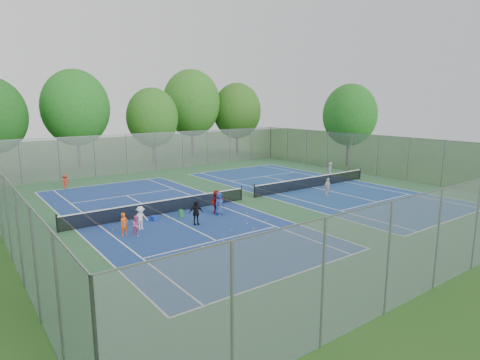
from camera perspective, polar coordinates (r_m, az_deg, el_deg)
name	(u,v)px	position (r m, az deg, el deg)	size (l,w,h in m)	color
ground	(248,199)	(30.17, 1.13, -2.72)	(120.00, 120.00, 0.00)	#224C17
court_pad	(248,199)	(30.17, 1.13, -2.70)	(32.00, 32.00, 0.01)	#2C5E39
court_left	(163,214)	(26.62, -10.94, -4.76)	(10.97, 23.77, 0.01)	navy
court_right	(313,187)	(34.78, 10.31, -1.02)	(10.97, 23.77, 0.01)	navy
net_left	(162,207)	(26.51, -10.98, -3.84)	(12.87, 0.10, 0.91)	black
net_right	(313,182)	(34.69, 10.34, -0.31)	(12.87, 0.10, 0.91)	black
fence_north	(156,152)	(43.42, -11.87, 3.95)	(32.00, 0.10, 4.00)	gray
fence_south	(476,225)	(19.97, 30.54, -5.52)	(32.00, 0.10, 4.00)	gray
fence_west	(0,205)	(23.86, -31.01, -3.08)	(32.00, 0.10, 4.00)	gray
fence_east	(378,156)	(41.41, 19.01, 3.25)	(32.00, 0.10, 4.00)	gray
tree_nl	(76,108)	(47.73, -22.34, 9.46)	(7.20, 7.20, 10.69)	#443326
tree_nc	(152,118)	(48.52, -12.37, 8.67)	(6.00, 6.00, 8.85)	#443326
tree_nr	(191,103)	(54.34, -6.92, 10.81)	(7.60, 7.60, 11.42)	#443326
tree_ne	(237,111)	(55.93, -0.43, 9.79)	(6.60, 6.60, 9.77)	#443326
tree_side_e	(350,115)	(47.08, 15.35, 8.90)	(6.00, 6.00, 9.20)	#443326
ball_crate	(154,218)	(25.24, -12.13, -5.35)	(0.36, 0.36, 0.31)	#1733AE
ball_hopper	(181,214)	(25.68, -8.38, -4.75)	(0.24, 0.24, 0.47)	#258A3E
student_a	(124,224)	(22.73, -16.16, -6.08)	(0.47, 0.31, 1.29)	#F15A16
student_b	(137,225)	(22.67, -14.49, -6.28)	(0.54, 0.42, 1.12)	#E05793
student_c	(141,218)	(23.61, -13.95, -5.25)	(0.88, 0.50, 1.36)	white
student_d	(196,213)	(23.86, -6.30, -4.68)	(0.86, 0.36, 1.46)	black
student_e	(219,204)	(25.85, -2.99, -3.38)	(0.72, 0.47, 1.48)	navy
student_f	(217,202)	(26.31, -3.35, -3.07)	(1.42, 0.45, 1.53)	red
child_far_baseline	(65,182)	(36.59, -23.61, -0.23)	(0.79, 0.46, 1.23)	red
instructor	(329,172)	(37.89, 12.61, 1.18)	(0.63, 0.41, 1.73)	gray
teen_court_b	(327,187)	(31.59, 12.33, -0.99)	(0.85, 0.36, 1.46)	silver
tennis_ball_0	(138,236)	(22.55, -14.33, -7.76)	(0.07, 0.07, 0.07)	yellow
tennis_ball_1	(113,230)	(24.01, -17.64, -6.78)	(0.07, 0.07, 0.07)	#CEED37
tennis_ball_2	(266,221)	(24.69, 3.66, -5.78)	(0.07, 0.07, 0.07)	#B8DE33
tennis_ball_3	(232,230)	(22.81, -1.17, -7.19)	(0.07, 0.07, 0.07)	#D8F037
tennis_ball_4	(203,247)	(20.41, -5.34, -9.46)	(0.07, 0.07, 0.07)	#F2F438
tennis_ball_5	(138,227)	(24.23, -14.26, -6.44)	(0.07, 0.07, 0.07)	#B1CD2F
tennis_ball_6	(253,229)	(23.07, 1.91, -6.98)	(0.07, 0.07, 0.07)	#E4F539
tennis_ball_7	(247,224)	(24.06, 0.98, -6.21)	(0.07, 0.07, 0.07)	yellow
tennis_ball_8	(168,218)	(25.64, -10.16, -5.30)	(0.07, 0.07, 0.07)	#D4E635
tennis_ball_9	(224,242)	(21.08, -2.34, -8.75)	(0.07, 0.07, 0.07)	#D0DC33
tennis_ball_10	(220,215)	(25.76, -2.89, -5.06)	(0.07, 0.07, 0.07)	#CBDE33
tennis_ball_11	(247,213)	(26.23, 0.95, -4.75)	(0.07, 0.07, 0.07)	#CBD732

